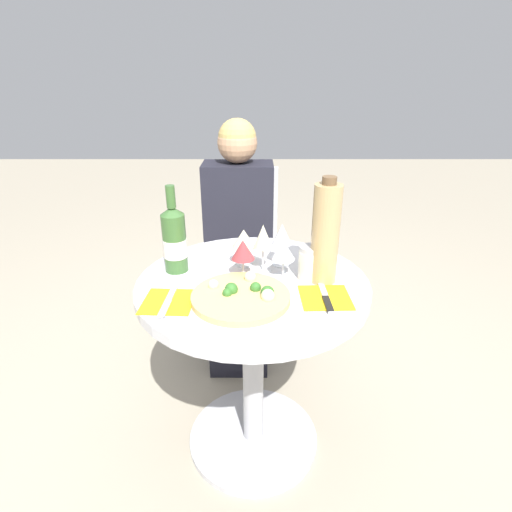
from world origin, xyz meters
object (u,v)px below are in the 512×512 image
object	(u,v)px
chair_behind_diner	(241,261)
seated_diner	(240,258)
dining_table	(254,331)
tall_carafe	(327,233)
pizza_large	(243,296)
wine_bottle	(176,240)

from	to	relation	value
chair_behind_diner	seated_diner	distance (m)	0.16
dining_table	seated_diner	size ratio (longest dim) A/B	0.65
dining_table	tall_carafe	xyz separation A→B (m)	(0.23, 0.00, 0.36)
pizza_large	tall_carafe	bearing A→B (deg)	26.80
chair_behind_diner	wine_bottle	world-z (taller)	wine_bottle
chair_behind_diner	tall_carafe	distance (m)	0.91
chair_behind_diner	seated_diner	xyz separation A→B (m)	(-0.00, -0.14, 0.08)
dining_table	chair_behind_diner	distance (m)	0.75
dining_table	tall_carafe	distance (m)	0.43
dining_table	pizza_large	size ratio (longest dim) A/B	2.56
wine_bottle	pizza_large	bearing A→B (deg)	-40.86
dining_table	seated_diner	world-z (taller)	seated_diner
dining_table	tall_carafe	world-z (taller)	tall_carafe
dining_table	chair_behind_diner	world-z (taller)	chair_behind_diner
dining_table	wine_bottle	world-z (taller)	wine_bottle
seated_diner	pizza_large	xyz separation A→B (m)	(0.04, -0.72, 0.21)
wine_bottle	dining_table	bearing A→B (deg)	-15.75
seated_diner	tall_carafe	xyz separation A→B (m)	(0.30, -0.59, 0.36)
tall_carafe	seated_diner	bearing A→B (deg)	117.10
dining_table	wine_bottle	bearing A→B (deg)	164.25
dining_table	pizza_large	world-z (taller)	pizza_large
chair_behind_diner	seated_diner	world-z (taller)	seated_diner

